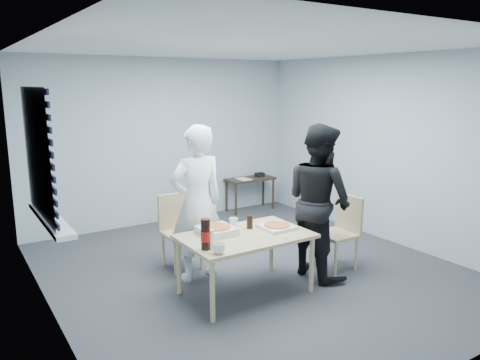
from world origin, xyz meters
TOP-DOWN VIEW (x-y plane):
  - room at (-2.20, 0.40)m, footprint 5.00×5.00m
  - dining_table at (-0.41, -0.47)m, footprint 1.33×0.85m
  - chair_far at (-0.67, 0.62)m, footprint 0.42×0.42m
  - chair_right at (0.96, -0.50)m, footprint 0.42×0.42m
  - person_white at (-0.65, 0.16)m, footprint 0.65×0.42m
  - person_black at (0.58, -0.49)m, footprint 0.47×0.86m
  - side_table at (1.50, 2.28)m, footprint 0.87×0.39m
  - stool at (0.25, 1.79)m, footprint 0.34×0.34m
  - backpack at (0.25, 1.78)m, footprint 0.32×0.24m
  - pizza_box_a at (-0.65, -0.29)m, footprint 0.35×0.35m
  - pizza_box_b at (-0.01, -0.48)m, footprint 0.33×0.33m
  - mug_a at (-0.92, -0.79)m, footprint 0.17×0.17m
  - mug_b at (-0.36, -0.15)m, footprint 0.10×0.10m
  - cola_glass at (-0.25, -0.31)m, footprint 0.08×0.08m
  - soda_bottle at (-0.97, -0.63)m, footprint 0.09×0.09m
  - plastic_cups at (-0.92, -0.63)m, footprint 0.08×0.08m
  - rubber_band at (-0.13, -0.79)m, footprint 0.07×0.07m
  - papers at (1.35, 2.26)m, footprint 0.24×0.30m
  - black_box at (1.72, 2.31)m, footprint 0.19×0.16m

SIDE VIEW (x-z plane):
  - stool at x=0.25m, z-range 0.12..0.59m
  - side_table at x=1.50m, z-range 0.21..0.79m
  - chair_far at x=-0.67m, z-range 0.07..0.96m
  - chair_right at x=0.96m, z-range 0.07..0.96m
  - papers at x=1.35m, z-range 0.58..0.58m
  - dining_table at x=-0.41m, z-range 0.26..0.91m
  - black_box at x=1.72m, z-range 0.58..0.65m
  - rubber_band at x=-0.13m, z-range 0.65..0.65m
  - pizza_box_b at x=-0.01m, z-range 0.65..0.70m
  - backpack at x=0.25m, z-range 0.46..0.91m
  - pizza_box_a at x=-0.65m, z-range 0.65..0.74m
  - mug_b at x=-0.36m, z-range 0.65..0.74m
  - mug_a at x=-0.92m, z-range 0.65..0.75m
  - cola_glass at x=-0.25m, z-range 0.65..0.80m
  - plastic_cups at x=-0.92m, z-range 0.65..0.83m
  - soda_bottle at x=-0.97m, z-range 0.64..0.95m
  - person_white at x=-0.65m, z-range 0.00..1.77m
  - person_black at x=0.58m, z-range 0.00..1.77m
  - room at x=-2.20m, z-range -1.06..3.94m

